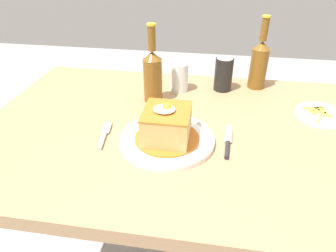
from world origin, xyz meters
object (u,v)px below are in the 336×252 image
Objects in this scene: fork at (104,136)px; beer_bottle_amber at (153,74)px; soda_can at (223,74)px; drinking_glass at (179,79)px; main_plate at (167,139)px; beer_bottle_amber_far at (259,62)px; knife at (228,145)px; side_plate_fries at (322,115)px.

fork is 0.53× the size of beer_bottle_amber.
soda_can is 1.18× the size of drinking_glass.
main_plate is at bearing 3.76° from fork.
beer_bottle_amber_far is 0.30m from drinking_glass.
beer_bottle_amber_far reaches higher than drinking_glass.
knife is at bearing -43.42° from beer_bottle_amber.
main_plate is 1.63× the size of knife.
side_plate_fries is (0.48, -0.12, -0.04)m from drinking_glass.
fork is 0.52m from soda_can.
main_plate is 1.91× the size of fork.
side_plate_fries is at bearing -45.31° from beer_bottle_amber_far.
main_plate is 1.02× the size of beer_bottle_amber_far.
soda_can is 0.17m from drinking_glass.
fork is 1.14× the size of soda_can.
knife is 0.62× the size of beer_bottle_amber.
soda_can is at bearing 28.12° from beer_bottle_amber.
soda_can is 0.36m from side_plate_fries.
fork is 0.83× the size of side_plate_fries.
side_plate_fries is at bearing -25.61° from soda_can.
main_plate is 0.35m from drinking_glass.
fork is at bearing -115.64° from drinking_glass.
main_plate is 1.59× the size of side_plate_fries.
drinking_glass is at bearing -165.69° from beer_bottle_amber_far.
soda_can is at bearing 154.39° from side_plate_fries.
fork is at bearing -176.24° from main_plate.
beer_bottle_amber is (-0.26, 0.25, 0.09)m from knife.
side_plate_fries is at bearing 25.30° from main_plate.
beer_bottle_amber_far is at bearing 75.59° from knife.
side_plate_fries is (0.47, 0.22, -0.00)m from main_plate.
side_plate_fries is (0.56, -0.03, -0.09)m from beer_bottle_amber.
beer_bottle_amber is 1.00× the size of beer_bottle_amber_far.
drinking_glass is 0.50m from side_plate_fries.
drinking_glass is at bearing 51.06° from beer_bottle_amber.
drinking_glass is (-0.18, 0.34, 0.04)m from knife.
beer_bottle_amber is at bearing 70.35° from fork.
soda_can reaches higher than drinking_glass.
main_plate is 0.52m from side_plate_fries.
soda_can is 0.14m from beer_bottle_amber_far.
beer_bottle_amber_far reaches higher than knife.
knife is at bearing -104.41° from beer_bottle_amber_far.
drinking_glass is at bearing 117.80° from knife.
knife is 0.97× the size of side_plate_fries.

